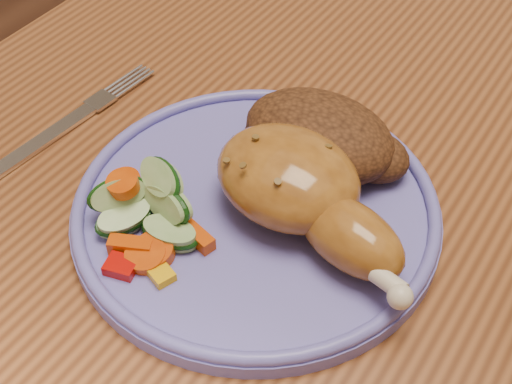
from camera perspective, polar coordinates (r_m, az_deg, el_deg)
dining_table at (r=0.66m, az=14.65°, el=-3.04°), size 0.90×1.40×0.75m
plate at (r=0.54m, az=0.00°, el=-1.57°), size 0.28×0.28×0.01m
plate_rim at (r=0.53m, az=0.00°, el=-0.76°), size 0.27×0.27×0.01m
chicken_leg at (r=0.51m, az=3.74°, el=0.08°), size 0.18×0.11×0.06m
rice_pilaf at (r=0.56m, az=5.33°, el=4.31°), size 0.13×0.09×0.05m
vegetable_pile at (r=0.52m, az=-8.77°, el=-1.47°), size 0.11×0.10×0.05m
fork at (r=0.64m, az=-15.21°, el=5.06°), size 0.03×0.17×0.00m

